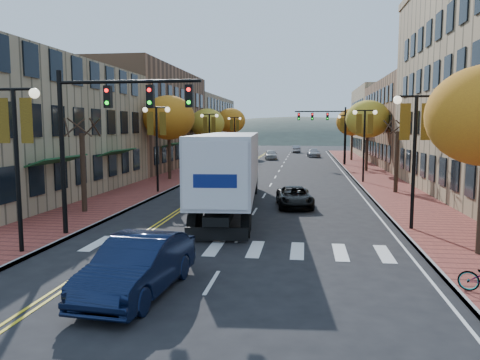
% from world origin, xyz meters
% --- Properties ---
extents(ground, '(200.00, 200.00, 0.00)m').
position_xyz_m(ground, '(0.00, 0.00, 0.00)').
color(ground, black).
rests_on(ground, ground).
extents(sidewalk_left, '(4.00, 85.00, 0.15)m').
position_xyz_m(sidewalk_left, '(-9.00, 32.50, 0.07)').
color(sidewalk_left, brown).
rests_on(sidewalk_left, ground).
extents(sidewalk_right, '(4.00, 85.00, 0.15)m').
position_xyz_m(sidewalk_right, '(9.00, 32.50, 0.07)').
color(sidewalk_right, brown).
rests_on(sidewalk_right, ground).
extents(building_left_near, '(12.00, 22.00, 9.00)m').
position_xyz_m(building_left_near, '(-17.00, 13.00, 4.50)').
color(building_left_near, '#9E8966').
rests_on(building_left_near, ground).
extents(building_left_mid, '(12.00, 24.00, 11.00)m').
position_xyz_m(building_left_mid, '(-17.00, 36.00, 5.50)').
color(building_left_mid, brown).
rests_on(building_left_mid, ground).
extents(building_left_far, '(12.00, 26.00, 9.50)m').
position_xyz_m(building_left_far, '(-17.00, 61.00, 4.75)').
color(building_left_far, '#9E8966').
rests_on(building_left_far, ground).
extents(building_right_mid, '(15.00, 24.00, 10.00)m').
position_xyz_m(building_right_mid, '(18.50, 42.00, 5.00)').
color(building_right_mid, brown).
rests_on(building_right_mid, ground).
extents(building_right_far, '(15.00, 20.00, 11.00)m').
position_xyz_m(building_right_far, '(18.50, 64.00, 5.50)').
color(building_right_far, '#9E8966').
rests_on(building_right_far, ground).
extents(tree_left_a, '(0.28, 0.28, 4.20)m').
position_xyz_m(tree_left_a, '(-9.00, 8.00, 2.25)').
color(tree_left_a, '#382619').
rests_on(tree_left_a, sidewalk_left).
extents(tree_left_b, '(4.48, 4.48, 7.21)m').
position_xyz_m(tree_left_b, '(-9.00, 24.00, 5.45)').
color(tree_left_b, '#382619').
rests_on(tree_left_b, sidewalk_left).
extents(tree_left_c, '(4.16, 4.16, 6.69)m').
position_xyz_m(tree_left_c, '(-9.00, 40.00, 5.05)').
color(tree_left_c, '#382619').
rests_on(tree_left_c, sidewalk_left).
extents(tree_left_d, '(4.61, 4.61, 7.42)m').
position_xyz_m(tree_left_d, '(-9.00, 58.00, 5.60)').
color(tree_left_d, '#382619').
rests_on(tree_left_d, sidewalk_left).
extents(tree_right_b, '(0.28, 0.28, 4.20)m').
position_xyz_m(tree_right_b, '(9.00, 18.00, 2.25)').
color(tree_right_b, '#382619').
rests_on(tree_right_b, sidewalk_right).
extents(tree_right_c, '(4.48, 4.48, 7.21)m').
position_xyz_m(tree_right_c, '(9.00, 34.00, 5.45)').
color(tree_right_c, '#382619').
rests_on(tree_right_c, sidewalk_right).
extents(tree_right_d, '(4.35, 4.35, 7.00)m').
position_xyz_m(tree_right_d, '(9.00, 50.00, 5.29)').
color(tree_right_d, '#382619').
rests_on(tree_right_d, sidewalk_right).
extents(lamp_left_a, '(1.96, 0.36, 6.05)m').
position_xyz_m(lamp_left_a, '(-7.50, 0.00, 4.29)').
color(lamp_left_a, black).
rests_on(lamp_left_a, ground).
extents(lamp_left_b, '(1.96, 0.36, 6.05)m').
position_xyz_m(lamp_left_b, '(-7.50, 16.00, 4.29)').
color(lamp_left_b, black).
rests_on(lamp_left_b, ground).
extents(lamp_left_c, '(1.96, 0.36, 6.05)m').
position_xyz_m(lamp_left_c, '(-7.50, 34.00, 4.29)').
color(lamp_left_c, black).
rests_on(lamp_left_c, ground).
extents(lamp_left_d, '(1.96, 0.36, 6.05)m').
position_xyz_m(lamp_left_d, '(-7.50, 52.00, 4.29)').
color(lamp_left_d, black).
rests_on(lamp_left_d, ground).
extents(lamp_right_a, '(1.96, 0.36, 6.05)m').
position_xyz_m(lamp_right_a, '(7.50, 6.00, 4.29)').
color(lamp_right_a, black).
rests_on(lamp_right_a, ground).
extents(lamp_right_b, '(1.96, 0.36, 6.05)m').
position_xyz_m(lamp_right_b, '(7.50, 24.00, 4.29)').
color(lamp_right_b, black).
rests_on(lamp_right_b, ground).
extents(lamp_right_c, '(1.96, 0.36, 6.05)m').
position_xyz_m(lamp_right_c, '(7.50, 42.00, 4.29)').
color(lamp_right_c, black).
rests_on(lamp_right_c, ground).
extents(traffic_mast_near, '(6.10, 0.35, 7.00)m').
position_xyz_m(traffic_mast_near, '(-5.48, 3.00, 4.92)').
color(traffic_mast_near, black).
rests_on(traffic_mast_near, ground).
extents(traffic_mast_far, '(6.10, 0.34, 7.00)m').
position_xyz_m(traffic_mast_far, '(5.48, 42.00, 4.92)').
color(traffic_mast_far, black).
rests_on(traffic_mast_far, ground).
extents(semi_truck, '(4.12, 17.37, 4.30)m').
position_xyz_m(semi_truck, '(-1.41, 10.74, 2.51)').
color(semi_truck, black).
rests_on(semi_truck, ground).
extents(navy_sedan, '(2.15, 5.09, 1.64)m').
position_xyz_m(navy_sedan, '(-1.85, -3.24, 0.82)').
color(navy_sedan, black).
rests_on(navy_sedan, ground).
extents(black_suv, '(2.44, 4.47, 1.19)m').
position_xyz_m(black_suv, '(2.16, 11.77, 0.59)').
color(black_suv, black).
rests_on(black_suv, ground).
extents(car_far_white, '(2.18, 4.33, 1.42)m').
position_xyz_m(car_far_white, '(-2.16, 51.36, 0.71)').
color(car_far_white, silver).
rests_on(car_far_white, ground).
extents(car_far_silver, '(2.21, 4.64, 1.30)m').
position_xyz_m(car_far_silver, '(3.98, 57.47, 0.65)').
color(car_far_silver, '#98999F').
rests_on(car_far_silver, ground).
extents(car_far_oncoming, '(1.84, 4.10, 1.31)m').
position_xyz_m(car_far_oncoming, '(0.99, 69.60, 0.65)').
color(car_far_oncoming, '#9B9BA2').
rests_on(car_far_oncoming, ground).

